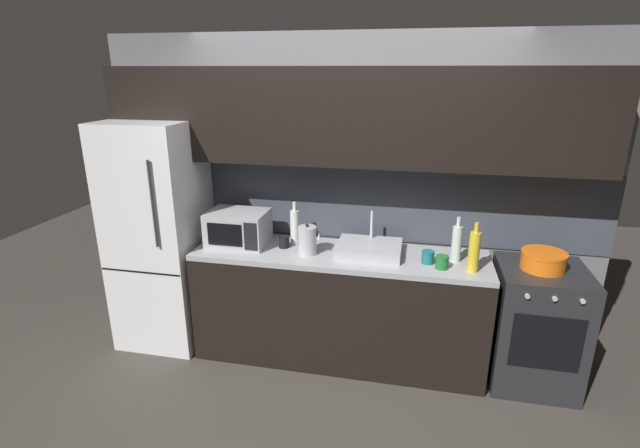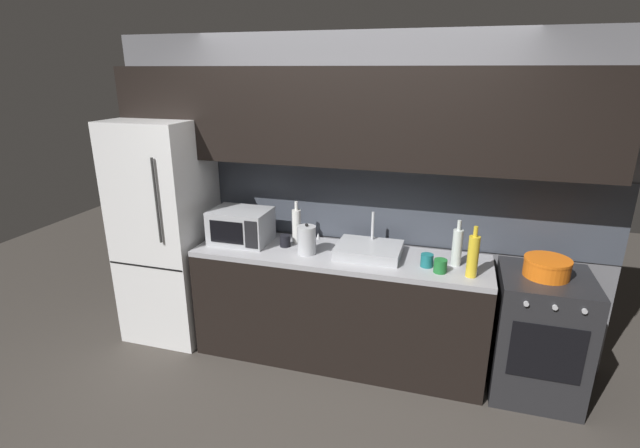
# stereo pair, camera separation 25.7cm
# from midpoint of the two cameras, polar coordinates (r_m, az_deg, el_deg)

# --- Properties ---
(ground_plane) EXTENTS (10.00, 10.00, 0.00)m
(ground_plane) POSITION_cam_midpoint_polar(r_m,az_deg,el_deg) (3.28, -3.25, -24.39)
(ground_plane) COLOR #3D3833
(back_wall) EXTENTS (3.98, 0.44, 2.50)m
(back_wall) POSITION_cam_midpoint_polar(r_m,az_deg,el_deg) (3.63, 1.31, 7.70)
(back_wall) COLOR slate
(back_wall) RESTS_ON ground
(counter_run) EXTENTS (2.24, 0.60, 0.90)m
(counter_run) POSITION_cam_midpoint_polar(r_m,az_deg,el_deg) (3.73, 0.31, -10.00)
(counter_run) COLOR black
(counter_run) RESTS_ON ground
(refrigerator) EXTENTS (0.68, 0.69, 1.86)m
(refrigerator) POSITION_cam_midpoint_polar(r_m,az_deg,el_deg) (4.08, -20.73, -1.31)
(refrigerator) COLOR white
(refrigerator) RESTS_ON ground
(oven_range) EXTENTS (0.60, 0.62, 0.90)m
(oven_range) POSITION_cam_midpoint_polar(r_m,az_deg,el_deg) (3.75, 23.15, -11.46)
(oven_range) COLOR #232326
(oven_range) RESTS_ON ground
(microwave) EXTENTS (0.46, 0.35, 0.27)m
(microwave) POSITION_cam_midpoint_polar(r_m,az_deg,el_deg) (3.75, -11.95, -0.50)
(microwave) COLOR #A8AAAF
(microwave) RESTS_ON counter_run
(sink_basin) EXTENTS (0.48, 0.38, 0.30)m
(sink_basin) POSITION_cam_midpoint_polar(r_m,az_deg,el_deg) (3.51, 3.97, -3.05)
(sink_basin) COLOR #ADAFB5
(sink_basin) RESTS_ON counter_run
(kettle) EXTENTS (0.18, 0.14, 0.24)m
(kettle) POSITION_cam_midpoint_polar(r_m,az_deg,el_deg) (3.49, -3.68, -2.04)
(kettle) COLOR #B7BABF
(kettle) RESTS_ON counter_run
(wine_bottle_yellow) EXTENTS (0.07, 0.07, 0.36)m
(wine_bottle_yellow) POSITION_cam_midpoint_polar(r_m,az_deg,el_deg) (3.30, 16.28, -3.27)
(wine_bottle_yellow) COLOR gold
(wine_bottle_yellow) RESTS_ON counter_run
(wine_bottle_clear) EXTENTS (0.07, 0.07, 0.34)m
(wine_bottle_clear) POSITION_cam_midpoint_polar(r_m,az_deg,el_deg) (3.45, 14.39, -2.32)
(wine_bottle_clear) COLOR silver
(wine_bottle_clear) RESTS_ON counter_run
(wine_bottle_white) EXTENTS (0.07, 0.07, 0.35)m
(wine_bottle_white) POSITION_cam_midpoint_polar(r_m,az_deg,el_deg) (3.69, -5.11, -0.33)
(wine_bottle_white) COLOR silver
(wine_bottle_white) RESTS_ON counter_run
(mug_dark) EXTENTS (0.08, 0.08, 0.09)m
(mug_dark) POSITION_cam_midpoint_polar(r_m,az_deg,el_deg) (3.65, -6.46, -2.21)
(mug_dark) COLOR black
(mug_dark) RESTS_ON counter_run
(mug_teal) EXTENTS (0.09, 0.09, 0.09)m
(mug_teal) POSITION_cam_midpoint_polar(r_m,az_deg,el_deg) (3.40, 11.01, -4.05)
(mug_teal) COLOR #19666B
(mug_teal) RESTS_ON counter_run
(mug_green) EXTENTS (0.09, 0.09, 0.09)m
(mug_green) POSITION_cam_midpoint_polar(r_m,az_deg,el_deg) (3.33, 12.62, -4.63)
(mug_green) COLOR #1E6B2D
(mug_green) RESTS_ON counter_run
(cooking_pot) EXTENTS (0.30, 0.30, 0.13)m
(cooking_pot) POSITION_cam_midpoint_polar(r_m,az_deg,el_deg) (3.53, 23.89, -4.15)
(cooking_pot) COLOR orange
(cooking_pot) RESTS_ON oven_range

